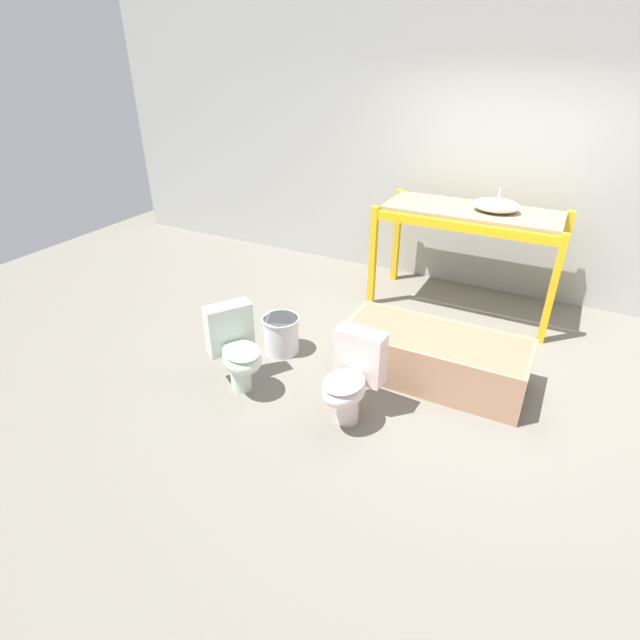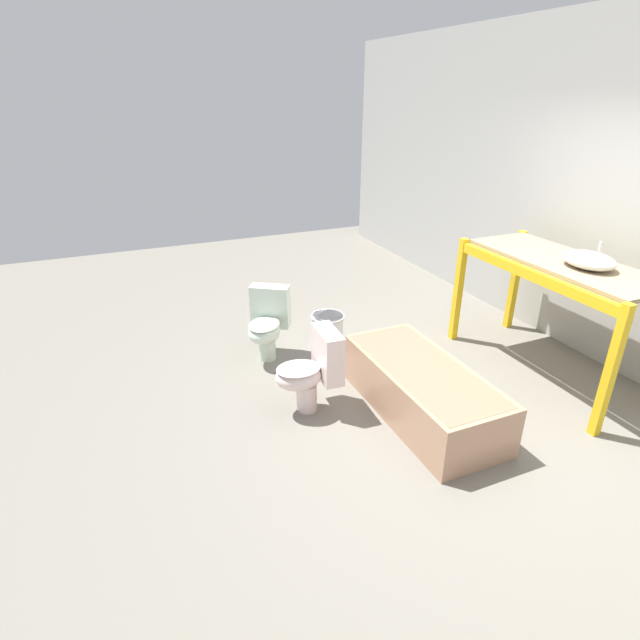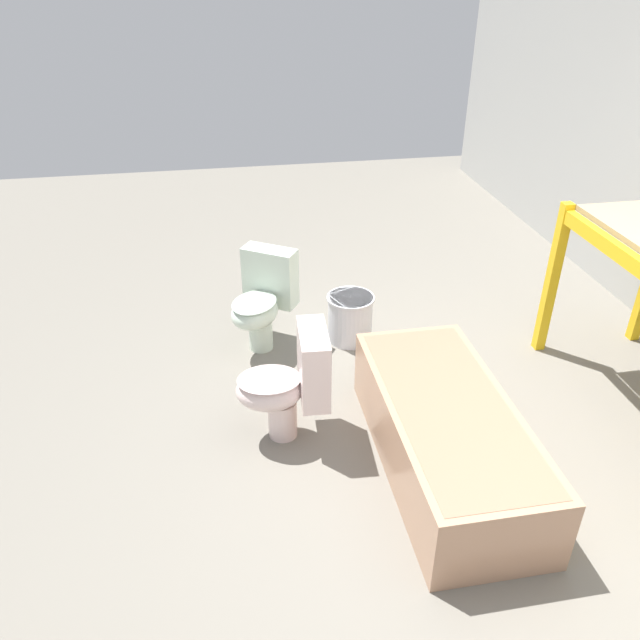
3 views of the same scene
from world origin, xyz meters
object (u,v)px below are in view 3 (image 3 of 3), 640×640
at_px(toilet_near, 289,382).
at_px(bucket_white, 350,317).
at_px(bathtub_main, 447,431).
at_px(toilet_far, 262,299).

relative_size(toilet_near, bucket_white, 2.00).
distance_m(bathtub_main, toilet_far, 1.69).
height_order(bathtub_main, bucket_white, bathtub_main).
xyz_separation_m(toilet_far, bucket_white, (0.03, 0.64, -0.20)).
height_order(bathtub_main, toilet_near, toilet_near).
xyz_separation_m(bathtub_main, toilet_near, (-0.41, -0.82, 0.14)).
bearing_deg(toilet_far, bathtub_main, -25.63).
height_order(toilet_far, bucket_white, toilet_far).
xyz_separation_m(toilet_near, bucket_white, (-0.99, 0.58, -0.20)).
bearing_deg(bucket_white, toilet_near, -30.51).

